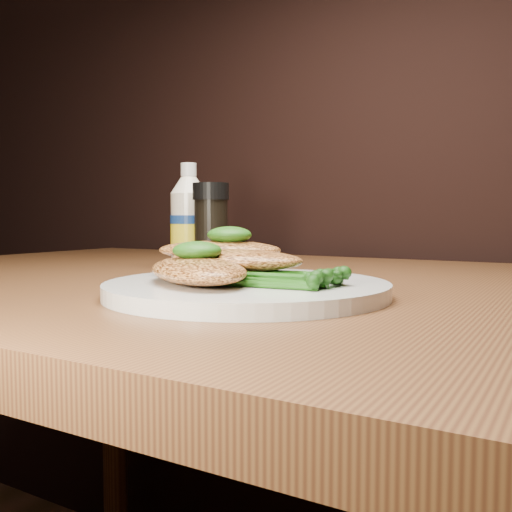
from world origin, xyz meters
The scene contains 9 objects.
plate centered at (0.12, 0.91, 0.76)m, with size 0.27×0.27×0.01m, color white.
chicken_front centered at (0.09, 0.87, 0.78)m, with size 0.15×0.08×0.02m, color #DF8E47.
chicken_mid centered at (0.10, 0.91, 0.78)m, with size 0.14×0.07×0.02m, color #DF8E47.
chicken_back centered at (0.07, 0.94, 0.79)m, with size 0.13×0.07×0.02m, color #DF8E47.
pesto_front centered at (0.08, 0.88, 0.79)m, with size 0.05×0.04×0.02m, color #153708.
pesto_back centered at (0.07, 0.95, 0.81)m, with size 0.05×0.04×0.02m, color #153708.
broccolini_bundle centered at (0.16, 0.90, 0.77)m, with size 0.14×0.11×0.02m, color #1F5913, non-canonical shape.
mayo_bottle centered at (-0.10, 1.11, 0.83)m, with size 0.05×0.05×0.15m, color beige, non-canonical shape.
pepper_grinder centered at (-0.05, 1.09, 0.81)m, with size 0.05×0.05×0.12m, color black, non-canonical shape.
Camera 1 is at (0.40, 0.45, 0.83)m, focal length 39.37 mm.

